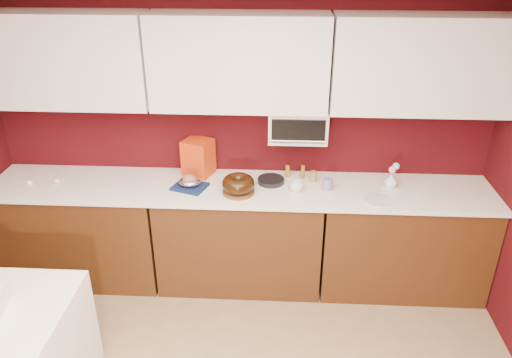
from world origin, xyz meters
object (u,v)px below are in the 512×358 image
object	(u,v)px
bundt_cake	(238,184)
coffee_mug	(296,185)
flower_vase	(391,180)
blue_jar	(328,184)
pandoro_box	(198,157)
toaster_oven	(298,124)
foil_ham_nest	(190,181)

from	to	relation	value
bundt_cake	coffee_mug	distance (m)	0.45
flower_vase	blue_jar	bearing A→B (deg)	-171.45
blue_jar	pandoro_box	bearing A→B (deg)	168.01
toaster_oven	blue_jar	xyz separation A→B (m)	(0.24, -0.18, -0.43)
coffee_mug	bundt_cake	bearing A→B (deg)	-172.68
coffee_mug	pandoro_box	bearing A→B (deg)	161.88
blue_jar	flower_vase	size ratio (longest dim) A/B	0.76
bundt_cake	foil_ham_nest	distance (m)	0.40
toaster_oven	foil_ham_nest	bearing A→B (deg)	-166.07
bundt_cake	coffee_mug	world-z (taller)	bundt_cake
bundt_cake	pandoro_box	bearing A→B (deg)	137.99
flower_vase	coffee_mug	bearing A→B (deg)	-171.13
foil_ham_nest	bundt_cake	bearing A→B (deg)	-9.67
toaster_oven	bundt_cake	world-z (taller)	toaster_oven
pandoro_box	flower_vase	bearing A→B (deg)	15.47
toaster_oven	coffee_mug	distance (m)	0.48
bundt_cake	flower_vase	world-z (taller)	bundt_cake
bundt_cake	toaster_oven	bearing A→B (deg)	31.52
foil_ham_nest	flower_vase	xyz separation A→B (m)	(1.58, 0.11, 0.01)
bundt_cake	blue_jar	world-z (taller)	bundt_cake
pandoro_box	flower_vase	distance (m)	1.56
toaster_oven	foil_ham_nest	distance (m)	0.96
bundt_cake	blue_jar	size ratio (longest dim) A/B	2.68
toaster_oven	bundt_cake	xyz separation A→B (m)	(-0.45, -0.27, -0.39)
foil_ham_nest	pandoro_box	xyz separation A→B (m)	(0.03, 0.25, 0.09)
pandoro_box	flower_vase	xyz separation A→B (m)	(1.55, -0.15, -0.09)
toaster_oven	foil_ham_nest	size ratio (longest dim) A/B	2.57
flower_vase	toaster_oven	bearing A→B (deg)	172.33
coffee_mug	blue_jar	size ratio (longest dim) A/B	1.03
pandoro_box	flower_vase	world-z (taller)	pandoro_box
foil_ham_nest	pandoro_box	size ratio (longest dim) A/B	0.58
pandoro_box	blue_jar	bearing A→B (deg)	8.89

